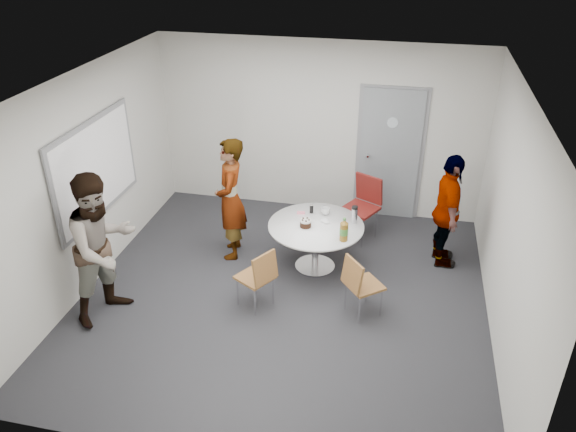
% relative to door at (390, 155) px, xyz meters
% --- Properties ---
extents(floor, '(5.00, 5.00, 0.00)m').
position_rel_door_xyz_m(floor, '(-1.10, -2.48, -1.03)').
color(floor, '#242529').
rests_on(floor, ground).
extents(ceiling, '(5.00, 5.00, 0.00)m').
position_rel_door_xyz_m(ceiling, '(-1.10, -2.48, 1.67)').
color(ceiling, silver).
rests_on(ceiling, wall_back).
extents(wall_back, '(5.00, 0.00, 5.00)m').
position_rel_door_xyz_m(wall_back, '(-1.10, 0.02, 0.32)').
color(wall_back, beige).
rests_on(wall_back, floor).
extents(wall_left, '(0.00, 5.00, 5.00)m').
position_rel_door_xyz_m(wall_left, '(-3.60, -2.48, 0.32)').
color(wall_left, beige).
rests_on(wall_left, floor).
extents(wall_right, '(0.00, 5.00, 5.00)m').
position_rel_door_xyz_m(wall_right, '(1.40, -2.48, 0.32)').
color(wall_right, beige).
rests_on(wall_right, floor).
extents(wall_front, '(5.00, 0.00, 5.00)m').
position_rel_door_xyz_m(wall_front, '(-1.10, -4.98, 0.32)').
color(wall_front, beige).
rests_on(wall_front, floor).
extents(door, '(1.02, 0.17, 2.12)m').
position_rel_door_xyz_m(door, '(0.00, 0.00, 0.00)').
color(door, slate).
rests_on(door, wall_back).
extents(whiteboard, '(0.04, 1.90, 1.25)m').
position_rel_door_xyz_m(whiteboard, '(-3.56, -2.28, 0.42)').
color(whiteboard, gray).
rests_on(whiteboard, wall_left).
extents(table, '(1.27, 1.27, 0.98)m').
position_rel_door_xyz_m(table, '(-0.79, -1.74, -0.45)').
color(table, white).
rests_on(table, floor).
extents(chair_near_left, '(0.54, 0.53, 0.80)m').
position_rel_door_xyz_m(chair_near_left, '(-1.33, -2.75, -0.54)').
color(chair_near_left, brown).
rests_on(chair_near_left, floor).
extents(chair_near_right, '(0.55, 0.55, 0.80)m').
position_rel_door_xyz_m(chair_near_right, '(-0.15, -2.64, -0.55)').
color(chair_near_right, brown).
rests_on(chair_near_right, floor).
extents(chair_far, '(0.62, 0.64, 0.96)m').
position_rel_door_xyz_m(chair_far, '(-0.29, -0.76, -0.44)').
color(chair_far, maroon).
rests_on(chair_far, floor).
extents(person_main, '(0.55, 0.71, 1.73)m').
position_rel_door_xyz_m(person_main, '(-2.02, -1.64, -0.16)').
color(person_main, '#A5C6EA').
rests_on(person_main, floor).
extents(person_left, '(1.00, 1.10, 1.84)m').
position_rel_door_xyz_m(person_left, '(-3.05, -3.22, -0.11)').
color(person_left, white).
rests_on(person_left, floor).
extents(person_right, '(0.50, 0.98, 1.60)m').
position_rel_door_xyz_m(person_right, '(0.85, -1.25, -0.23)').
color(person_right, black).
rests_on(person_right, floor).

